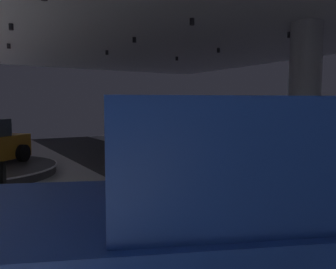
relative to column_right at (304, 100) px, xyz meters
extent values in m
cube|color=#B2B2B7|center=(-4.11, -2.68, -2.77)|extent=(24.00, 44.00, 0.05)
cube|color=#2D2D33|center=(-4.11, -2.68, -2.75)|extent=(4.40, 44.00, 0.01)
cylinder|color=black|center=(-9.00, 5.31, 2.57)|extent=(0.16, 0.16, 0.22)
cylinder|color=black|center=(-8.63, 9.66, 2.57)|extent=(0.16, 0.16, 0.22)
cylinder|color=black|center=(-3.95, 1.43, 2.57)|extent=(0.16, 0.16, 0.22)
cylinder|color=black|center=(-4.23, 5.28, 2.57)|extent=(0.16, 0.16, 0.22)
cylinder|color=black|center=(-3.98, 9.19, 2.57)|extent=(0.16, 0.16, 0.22)
cylinder|color=black|center=(0.56, 1.23, 2.57)|extent=(0.16, 0.16, 0.22)
cylinder|color=black|center=(0.58, 5.62, 2.57)|extent=(0.16, 0.16, 0.22)
cylinder|color=black|center=(0.40, 9.26, 2.57)|extent=(0.16, 0.16, 0.22)
cylinder|color=#ADADB2|center=(0.00, 0.00, 0.00)|extent=(1.10, 1.10, 5.50)
cylinder|color=black|center=(-8.62, 6.36, -2.07)|extent=(0.63, 0.64, 0.68)
cube|color=navy|center=(-8.71, -5.64, -0.63)|extent=(2.29, 2.40, 1.00)
cube|color=#28333D|center=(-9.18, -5.45, -0.63)|extent=(0.74, 1.65, 0.75)
cylinder|color=black|center=(-8.12, -4.61, -2.01)|extent=(0.88, 0.58, 0.84)
cylinder|color=black|center=(-5.60, -2.24, -2.35)|extent=(0.14, 0.14, 0.80)
cylinder|color=black|center=(-5.46, -2.13, -2.35)|extent=(0.14, 0.14, 0.80)
cylinder|color=#6B665B|center=(-5.53, -2.18, -1.69)|extent=(0.32, 0.32, 0.62)
sphere|color=beige|center=(-5.53, -2.18, -1.27)|extent=(0.22, 0.22, 0.22)
cylinder|color=#333338|center=(-3.43, 3.12, -2.73)|extent=(0.28, 0.28, 0.04)
cylinder|color=#B2B2B7|center=(-3.43, 3.12, -2.27)|extent=(0.07, 0.07, 0.96)
sphere|color=#B2B2B7|center=(-3.43, 3.12, -1.79)|extent=(0.10, 0.10, 0.10)
camera|label=1|loc=(-10.57, -8.13, -0.19)|focal=36.65mm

